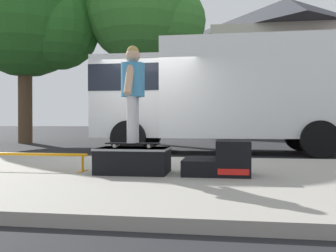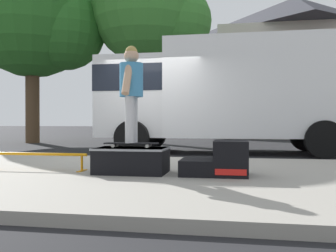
{
  "view_description": "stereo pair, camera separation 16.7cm",
  "coord_description": "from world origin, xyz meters",
  "px_view_note": "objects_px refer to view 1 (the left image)",
  "views": [
    {
      "loc": [
        1.93,
        -8.33,
        0.85
      ],
      "look_at": [
        1.0,
        -2.12,
        0.79
      ],
      "focal_mm": 40.04,
      "sensor_mm": 36.0,
      "label": 1
    },
    {
      "loc": [
        2.1,
        -8.3,
        0.85
      ],
      "look_at": [
        1.0,
        -2.12,
        0.79
      ],
      "focal_mm": 40.04,
      "sensor_mm": 36.0,
      "label": 2
    }
  ],
  "objects_px": {
    "skateboard": "(133,144)",
    "skater_kid": "(133,86)",
    "skate_box": "(133,159)",
    "street_tree_neighbour": "(146,13)",
    "street_tree_main": "(32,17)",
    "kicker_ramp": "(222,161)",
    "grind_rail": "(35,157)",
    "box_truck": "(220,92)"
  },
  "relations": [
    {
      "from": "skateboard",
      "to": "skater_kid",
      "type": "height_order",
      "value": "skater_kid"
    },
    {
      "from": "skate_box",
      "to": "skateboard",
      "type": "bearing_deg",
      "value": 117.19
    },
    {
      "from": "skateboard",
      "to": "street_tree_neighbour",
      "type": "bearing_deg",
      "value": 100.74
    },
    {
      "from": "skateboard",
      "to": "street_tree_neighbour",
      "type": "xyz_separation_m",
      "value": [
        -1.83,
        9.65,
        4.76
      ]
    },
    {
      "from": "street_tree_main",
      "to": "kicker_ramp",
      "type": "bearing_deg",
      "value": -49.41
    },
    {
      "from": "grind_rail",
      "to": "box_truck",
      "type": "xyz_separation_m",
      "value": [
        2.74,
        5.2,
        1.38
      ]
    },
    {
      "from": "skater_kid",
      "to": "street_tree_main",
      "type": "bearing_deg",
      "value": 125.64
    },
    {
      "from": "box_truck",
      "to": "skater_kid",
      "type": "bearing_deg",
      "value": -102.75
    },
    {
      "from": "skateboard",
      "to": "skate_box",
      "type": "bearing_deg",
      "value": -62.81
    },
    {
      "from": "skater_kid",
      "to": "street_tree_neighbour",
      "type": "height_order",
      "value": "street_tree_neighbour"
    },
    {
      "from": "grind_rail",
      "to": "street_tree_neighbour",
      "type": "distance_m",
      "value": 10.82
    },
    {
      "from": "grind_rail",
      "to": "street_tree_neighbour",
      "type": "xyz_separation_m",
      "value": [
        -0.28,
        9.6,
        4.98
      ]
    },
    {
      "from": "skater_kid",
      "to": "box_truck",
      "type": "bearing_deg",
      "value": 77.25
    },
    {
      "from": "skater_kid",
      "to": "street_tree_neighbour",
      "type": "distance_m",
      "value": 10.57
    },
    {
      "from": "skate_box",
      "to": "kicker_ramp",
      "type": "height_order",
      "value": "kicker_ramp"
    },
    {
      "from": "grind_rail",
      "to": "street_tree_neighbour",
      "type": "bearing_deg",
      "value": 91.67
    },
    {
      "from": "street_tree_neighbour",
      "to": "skater_kid",
      "type": "bearing_deg",
      "value": -79.26
    },
    {
      "from": "kicker_ramp",
      "to": "box_truck",
      "type": "relative_size",
      "value": 0.13
    },
    {
      "from": "box_truck",
      "to": "skate_box",
      "type": "bearing_deg",
      "value": -102.55
    },
    {
      "from": "skate_box",
      "to": "street_tree_neighbour",
      "type": "height_order",
      "value": "street_tree_neighbour"
    },
    {
      "from": "street_tree_main",
      "to": "street_tree_neighbour",
      "type": "xyz_separation_m",
      "value": [
        4.64,
        0.62,
        0.16
      ]
    },
    {
      "from": "kicker_ramp",
      "to": "box_truck",
      "type": "xyz_separation_m",
      "value": [
        -0.1,
        5.28,
        1.38
      ]
    },
    {
      "from": "skater_kid",
      "to": "box_truck",
      "type": "xyz_separation_m",
      "value": [
        1.19,
        5.25,
        0.32
      ]
    },
    {
      "from": "skateboard",
      "to": "skater_kid",
      "type": "distance_m",
      "value": 0.84
    },
    {
      "from": "skater_kid",
      "to": "skateboard",
      "type": "bearing_deg",
      "value": 116.57
    },
    {
      "from": "kicker_ramp",
      "to": "skateboard",
      "type": "height_order",
      "value": "kicker_ramp"
    },
    {
      "from": "skater_kid",
      "to": "kicker_ramp",
      "type": "bearing_deg",
      "value": -1.2
    },
    {
      "from": "street_tree_main",
      "to": "skateboard",
      "type": "bearing_deg",
      "value": -54.36
    },
    {
      "from": "street_tree_main",
      "to": "street_tree_neighbour",
      "type": "distance_m",
      "value": 4.69
    },
    {
      "from": "skateboard",
      "to": "street_tree_main",
      "type": "xyz_separation_m",
      "value": [
        -6.47,
        9.03,
        4.6
      ]
    },
    {
      "from": "skater_kid",
      "to": "box_truck",
      "type": "relative_size",
      "value": 0.2
    },
    {
      "from": "skate_box",
      "to": "box_truck",
      "type": "bearing_deg",
      "value": 77.45
    },
    {
      "from": "kicker_ramp",
      "to": "skateboard",
      "type": "xyz_separation_m",
      "value": [
        -1.28,
        0.03,
        0.22
      ]
    },
    {
      "from": "skate_box",
      "to": "street_tree_neighbour",
      "type": "bearing_deg",
      "value": 100.79
    },
    {
      "from": "skate_box",
      "to": "box_truck",
      "type": "relative_size",
      "value": 0.15
    },
    {
      "from": "kicker_ramp",
      "to": "skater_kid",
      "type": "xyz_separation_m",
      "value": [
        -1.28,
        0.03,
        1.06
      ]
    },
    {
      "from": "grind_rail",
      "to": "street_tree_main",
      "type": "xyz_separation_m",
      "value": [
        -4.92,
        8.98,
        4.82
      ]
    },
    {
      "from": "skate_box",
      "to": "skater_kid",
      "type": "height_order",
      "value": "skater_kid"
    },
    {
      "from": "skateboard",
      "to": "street_tree_neighbour",
      "type": "height_order",
      "value": "street_tree_neighbour"
    },
    {
      "from": "skateboard",
      "to": "skater_kid",
      "type": "relative_size",
      "value": 0.56
    },
    {
      "from": "skate_box",
      "to": "box_truck",
      "type": "distance_m",
      "value": 5.58
    },
    {
      "from": "skate_box",
      "to": "skateboard",
      "type": "height_order",
      "value": "skateboard"
    }
  ]
}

